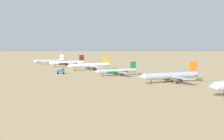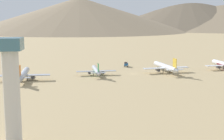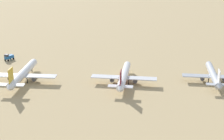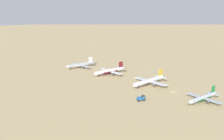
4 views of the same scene
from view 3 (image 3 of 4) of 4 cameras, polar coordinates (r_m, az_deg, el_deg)
name	(u,v)px [view 3 (image 3 of 4)]	position (r m, az deg, el deg)	size (l,w,h in m)	color
parked_jet_0	(213,75)	(167.31, 16.46, -0.77)	(35.51, 28.94, 10.24)	#B2B7C1
parked_jet_1	(124,76)	(158.73, 2.01, -0.97)	(37.46, 30.50, 10.80)	white
parked_jet_2	(23,74)	(165.80, -14.57, -0.61)	(39.77, 32.49, 11.49)	silver
service_truck	(9,57)	(200.72, -16.76, 2.11)	(5.64, 3.99, 3.90)	#1E5999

